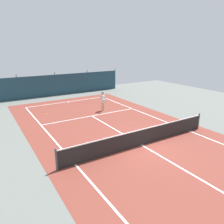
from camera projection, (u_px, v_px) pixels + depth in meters
The scene contains 7 objects.
ground_plane at pixel (141, 145), 12.57m from camera, with size 36.00×36.00×0.00m, color slate.
court_surface at pixel (141, 145), 12.57m from camera, with size 11.02×26.60×0.01m.
tennis_net at pixel (142, 137), 12.42m from camera, with size 10.12×0.10×1.10m.
back_fence at pixel (55, 89), 25.40m from camera, with size 16.30×0.98×2.70m.
tennis_player at pixel (103, 100), 18.95m from camera, with size 0.57×0.83×1.64m.
tennis_ball_near_player at pixel (135, 124), 15.79m from camera, with size 0.07×0.07×0.07m, color #CCDB33.
tennis_ball_midcourt at pixel (46, 114), 18.26m from camera, with size 0.07×0.07×0.07m, color #CCDB33.
Camera 1 is at (-7.49, -8.84, 5.52)m, focal length 34.77 mm.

